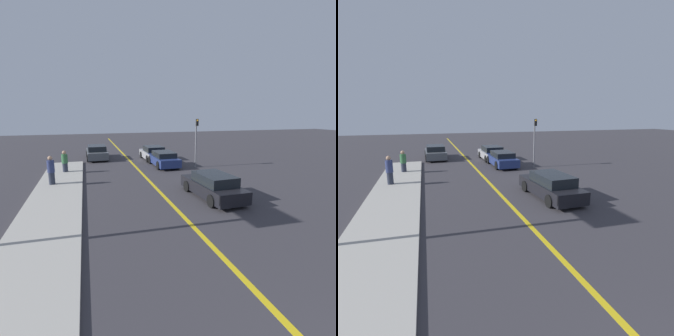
% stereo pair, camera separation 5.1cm
% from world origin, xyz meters
% --- Properties ---
extents(road_center_line, '(0.20, 60.00, 0.01)m').
position_xyz_m(road_center_line, '(0.00, 18.00, 0.00)').
color(road_center_line, gold).
rests_on(road_center_line, ground_plane).
extents(sidewalk_left, '(2.69, 24.60, 0.13)m').
position_xyz_m(sidewalk_left, '(-5.61, 12.30, 0.06)').
color(sidewalk_left, '#ADA89E').
rests_on(sidewalk_left, ground_plane).
extents(car_near_right_lane, '(2.04, 4.59, 1.33)m').
position_xyz_m(car_near_right_lane, '(2.44, 11.90, 0.64)').
color(car_near_right_lane, black).
rests_on(car_near_right_lane, ground_plane).
extents(car_ahead_center, '(1.90, 4.42, 1.27)m').
position_xyz_m(car_ahead_center, '(2.35, 20.89, 0.63)').
color(car_ahead_center, navy).
rests_on(car_ahead_center, ground_plane).
extents(car_far_distant, '(2.00, 4.22, 1.34)m').
position_xyz_m(car_far_distant, '(2.31, 24.27, 0.64)').
color(car_far_distant, '#9E9EA3').
rests_on(car_far_distant, ground_plane).
extents(car_parked_left_lot, '(2.04, 4.64, 1.36)m').
position_xyz_m(car_parked_left_lot, '(-2.92, 26.28, 0.66)').
color(car_parked_left_lot, '#4C5156').
rests_on(car_parked_left_lot, ground_plane).
extents(pedestrian_near_curb, '(0.43, 0.43, 1.78)m').
position_xyz_m(pedestrian_near_curb, '(-6.05, 16.90, 1.01)').
color(pedestrian_near_curb, '#282D3D').
rests_on(pedestrian_near_curb, sidewalk_left).
extents(pedestrian_mid_group, '(0.44, 0.44, 1.61)m').
position_xyz_m(pedestrian_mid_group, '(-5.50, 20.44, 0.91)').
color(pedestrian_mid_group, '#282D3D').
rests_on(pedestrian_mid_group, sidewalk_left).
extents(traffic_light, '(0.18, 0.40, 4.00)m').
position_xyz_m(traffic_light, '(4.76, 19.55, 2.46)').
color(traffic_light, slate).
rests_on(traffic_light, ground_plane).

